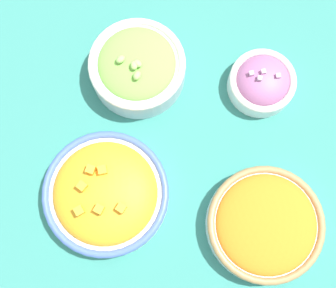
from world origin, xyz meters
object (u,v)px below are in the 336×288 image
object	(u,v)px
bowl_carrots	(265,224)
bowl_red_onion	(262,82)
bowl_squash	(106,193)
bowl_lettuce	(137,67)

from	to	relation	value
bowl_carrots	bowl_red_onion	bearing A→B (deg)	-87.04
bowl_squash	bowl_lettuce	size ratio (longest dim) A/B	1.26
bowl_lettuce	bowl_squash	bearing A→B (deg)	81.41
bowl_carrots	bowl_lettuce	xyz separation A→B (m)	(0.23, -0.25, 0.01)
bowl_squash	bowl_red_onion	bearing A→B (deg)	-139.56
bowl_red_onion	bowl_squash	xyz separation A→B (m)	(0.25, 0.21, 0.00)
bowl_red_onion	bowl_carrots	xyz separation A→B (m)	(-0.01, 0.24, 0.00)
bowl_carrots	bowl_squash	world-z (taller)	bowl_squash
bowl_red_onion	bowl_squash	world-z (taller)	bowl_squash
bowl_red_onion	bowl_lettuce	distance (m)	0.22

